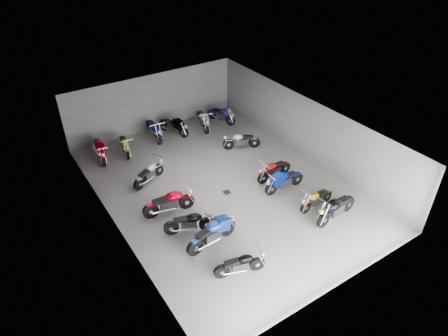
{
  "coord_description": "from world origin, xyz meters",
  "views": [
    {
      "loc": [
        -8.04,
        -12.49,
        11.03
      ],
      "look_at": [
        0.16,
        -0.01,
        1.0
      ],
      "focal_mm": 32.0,
      "sensor_mm": 36.0,
      "label": 1
    }
  ],
  "objects": [
    {
      "name": "motorcycle_left_f",
      "position": [
        -2.56,
        2.2,
        0.47
      ],
      "size": [
        1.84,
        0.89,
        0.86
      ],
      "rotation": [
        0.0,
        0.0,
        -1.17
      ],
      "color": "black",
      "rests_on": "ground"
    },
    {
      "name": "motorcycle_left_c",
      "position": [
        -2.67,
        -1.85,
        0.49
      ],
      "size": [
        1.91,
        0.93,
        0.89
      ],
      "rotation": [
        0.0,
        0.0,
        -1.98
      ],
      "color": "black",
      "rests_on": "ground"
    },
    {
      "name": "motorcycle_right_c",
      "position": [
        2.28,
        -1.73,
        0.51
      ],
      "size": [
        2.11,
        0.42,
        0.93
      ],
      "rotation": [
        0.0,
        0.0,
        1.54
      ],
      "color": "black",
      "rests_on": "ground"
    },
    {
      "name": "wall_left",
      "position": [
        -5.0,
        0.0,
        1.6
      ],
      "size": [
        0.1,
        14.0,
        3.2
      ],
      "primitive_type": "cube",
      "color": "gray",
      "rests_on": "ground"
    },
    {
      "name": "motorcycle_back_b",
      "position": [
        -2.55,
        5.28,
        0.47
      ],
      "size": [
        0.53,
        1.96,
        0.87
      ],
      "rotation": [
        0.0,
        0.0,
        2.96
      ],
      "color": "black",
      "rests_on": "ground"
    },
    {
      "name": "ground",
      "position": [
        0.0,
        0.0,
        0.0
      ],
      "size": [
        14.0,
        14.0,
        0.0
      ],
      "primitive_type": "plane",
      "color": "gray",
      "rests_on": "ground"
    },
    {
      "name": "drain_grate",
      "position": [
        0.0,
        -0.5,
        0.01
      ],
      "size": [
        0.32,
        0.32,
        0.01
      ],
      "primitive_type": "cube",
      "color": "black",
      "rests_on": "ground"
    },
    {
      "name": "motorcycle_left_a",
      "position": [
        -2.23,
        -4.7,
        0.45
      ],
      "size": [
        1.83,
        0.69,
        0.83
      ],
      "rotation": [
        0.0,
        0.0,
        -1.88
      ],
      "color": "black",
      "rests_on": "ground"
    },
    {
      "name": "motorcycle_back_e",
      "position": [
        2.28,
        5.43,
        0.53
      ],
      "size": [
        0.72,
        2.17,
        0.97
      ],
      "rotation": [
        0.0,
        0.0,
        2.88
      ],
      "color": "black",
      "rests_on": "ground"
    },
    {
      "name": "motorcycle_back_c",
      "position": [
        -0.61,
        5.85,
        0.54
      ],
      "size": [
        0.5,
        2.26,
        0.99
      ],
      "rotation": [
        0.0,
        0.0,
        3.04
      ],
      "color": "black",
      "rests_on": "ground"
    },
    {
      "name": "motorcycle_right_f",
      "position": [
        2.78,
        2.32,
        0.48
      ],
      "size": [
        1.89,
        0.96,
        0.89
      ],
      "rotation": [
        0.0,
        0.0,
        1.14
      ],
      "color": "black",
      "rests_on": "ground"
    },
    {
      "name": "motorcycle_right_a",
      "position": [
        2.75,
        -4.45,
        0.55
      ],
      "size": [
        2.31,
        0.51,
        1.01
      ],
      "rotation": [
        0.0,
        0.0,
        1.67
      ],
      "color": "black",
      "rests_on": "ground"
    },
    {
      "name": "wall_right",
      "position": [
        5.0,
        0.0,
        1.6
      ],
      "size": [
        0.1,
        14.0,
        3.2
      ],
      "primitive_type": "cube",
      "color": "gray",
      "rests_on": "ground"
    },
    {
      "name": "motorcycle_back_f",
      "position": [
        3.57,
        5.43,
        0.48
      ],
      "size": [
        0.71,
        1.95,
        0.88
      ],
      "rotation": [
        0.0,
        0.0,
        3.44
      ],
      "color": "black",
      "rests_on": "ground"
    },
    {
      "name": "motorcycle_left_b",
      "position": [
        -2.28,
        -2.91,
        0.56
      ],
      "size": [
        2.31,
        0.54,
        1.02
      ],
      "rotation": [
        0.0,
        0.0,
        -1.44
      ],
      "color": "black",
      "rests_on": "ground"
    },
    {
      "name": "ceiling",
      "position": [
        0.0,
        0.0,
        3.22
      ],
      "size": [
        10.0,
        14.0,
        0.04
      ],
      "primitive_type": "cube",
      "color": "black",
      "rests_on": "wall_back"
    },
    {
      "name": "wall_back",
      "position": [
        0.0,
        7.0,
        1.6
      ],
      "size": [
        10.0,
        0.1,
        3.2
      ],
      "primitive_type": "cube",
      "color": "gray",
      "rests_on": "ground"
    },
    {
      "name": "motorcycle_back_d",
      "position": [
        0.53,
        5.71,
        0.51
      ],
      "size": [
        0.94,
        2.02,
        0.93
      ],
      "rotation": [
        0.0,
        0.0,
        3.53
      ],
      "color": "black",
      "rests_on": "ground"
    },
    {
      "name": "motorcycle_right_d",
      "position": [
        2.46,
        -0.79,
        0.48
      ],
      "size": [
        2.01,
        0.42,
        0.88
      ],
      "rotation": [
        0.0,
        0.0,
        1.63
      ],
      "color": "black",
      "rests_on": "ground"
    },
    {
      "name": "motorcycle_right_b",
      "position": [
        2.61,
        -3.46,
        0.45
      ],
      "size": [
        1.87,
        0.39,
        0.82
      ],
      "rotation": [
        0.0,
        0.0,
        1.63
      ],
      "color": "black",
      "rests_on": "ground"
    },
    {
      "name": "motorcycle_back_a",
      "position": [
        -3.8,
        5.42,
        0.53
      ],
      "size": [
        0.54,
        2.23,
        0.98
      ],
      "rotation": [
        0.0,
        0.0,
        3.0
      ],
      "color": "black",
      "rests_on": "ground"
    },
    {
      "name": "motorcycle_left_d",
      "position": [
        -2.8,
        -0.34,
        0.54
      ],
      "size": [
        2.24,
        0.59,
        0.99
      ],
      "rotation": [
        0.0,
        0.0,
        -1.74
      ],
      "color": "black",
      "rests_on": "ground"
    }
  ]
}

